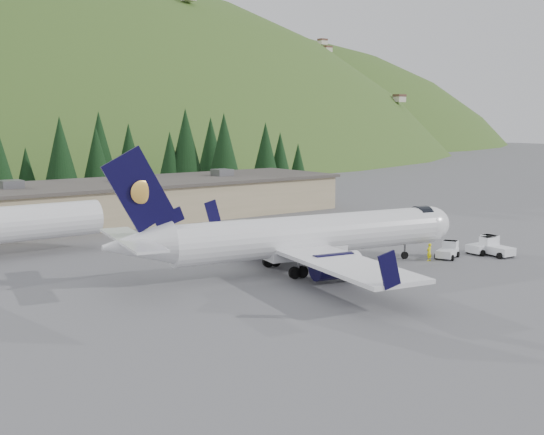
{
  "coord_description": "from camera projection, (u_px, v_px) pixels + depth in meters",
  "views": [
    {
      "loc": [
        -38.85,
        -45.57,
        13.38
      ],
      "look_at": [
        0.0,
        6.0,
        4.0
      ],
      "focal_mm": 45.0,
      "sensor_mm": 36.0,
      "label": 1
    }
  ],
  "objects": [
    {
      "name": "baggage_tug_b",
      "position": [
        485.0,
        245.0,
        68.27
      ],
      "size": [
        3.37,
        2.11,
        1.77
      ],
      "rotation": [
        0.0,
        0.0,
        -0.03
      ],
      "color": "white",
      "rests_on": "ground"
    },
    {
      "name": "ground",
      "position": [
        312.0,
        269.0,
        61.07
      ],
      "size": [
        600.0,
        600.0,
        0.0
      ],
      "primitive_type": "plane",
      "color": "#57575C"
    },
    {
      "name": "terminal_building",
      "position": [
        92.0,
        203.0,
        87.75
      ],
      "size": [
        71.0,
        17.0,
        6.1
      ],
      "color": "tan",
      "rests_on": "ground"
    },
    {
      "name": "tree_line",
      "position": [
        35.0,
        157.0,
        106.55
      ],
      "size": [
        112.04,
        18.76,
        14.0
      ],
      "color": "black",
      "rests_on": "ground"
    },
    {
      "name": "airliner",
      "position": [
        303.0,
        237.0,
        60.2
      ],
      "size": [
        34.07,
        32.15,
        11.33
      ],
      "rotation": [
        0.0,
        0.0,
        -0.18
      ],
      "color": "white",
      "rests_on": "ground"
    },
    {
      "name": "baggage_tug_c",
      "position": [
        495.0,
        248.0,
        67.1
      ],
      "size": [
        2.31,
        3.47,
        1.77
      ],
      "rotation": [
        0.0,
        0.0,
        1.46
      ],
      "color": "white",
      "rests_on": "ground"
    },
    {
      "name": "ramp_worker",
      "position": [
        429.0,
        252.0,
        64.52
      ],
      "size": [
        0.66,
        0.47,
        1.7
      ],
      "primitive_type": "imported",
      "rotation": [
        0.0,
        0.0,
        3.25
      ],
      "color": "#FDF40E",
      "rests_on": "ground"
    },
    {
      "name": "hills",
      "position": [
        73.0,
        365.0,
        268.66
      ],
      "size": [
        614.0,
        330.0,
        300.0
      ],
      "color": "#395A1C",
      "rests_on": "ground"
    },
    {
      "name": "baggage_tug_a",
      "position": [
        448.0,
        250.0,
        66.08
      ],
      "size": [
        3.3,
        2.64,
        1.58
      ],
      "rotation": [
        0.0,
        0.0,
        0.4
      ],
      "color": "white",
      "rests_on": "ground"
    }
  ]
}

